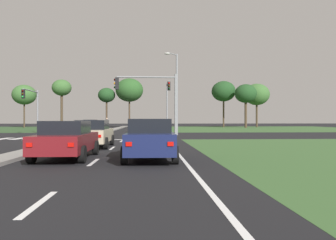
{
  "coord_description": "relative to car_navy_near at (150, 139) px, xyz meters",
  "views": [
    {
      "loc": [
        5.56,
        -3.04,
        1.56
      ],
      "look_at": [
        7.35,
        29.85,
        1.53
      ],
      "focal_mm": 35.5,
      "sensor_mm": 36.0,
      "label": 1
    }
  ],
  "objects": [
    {
      "name": "lane_dash_second",
      "position": [
        -2.05,
        -0.71,
        -0.81
      ],
      "size": [
        0.14,
        2.0,
        0.01
      ],
      "primitive_type": "cube",
      "color": "silver",
      "rests_on": "ground"
    },
    {
      "name": "grass_verge_far_right",
      "position": [
        19.95,
        44.56,
        -0.81
      ],
      "size": [
        35.0,
        35.0,
        0.01
      ],
      "primitive_type": "cube",
      "color": "#385B2D",
      "rests_on": "ground"
    },
    {
      "name": "treeline_sixth",
      "position": [
        22.13,
        54.71,
        5.96
      ],
      "size": [
        5.23,
        5.23,
        9.03
      ],
      "color": "#423323",
      "rests_on": "ground"
    },
    {
      "name": "car_beige_third",
      "position": [
        -3.22,
        6.02,
        -0.03
      ],
      "size": [
        2.01,
        4.57,
        1.54
      ],
      "color": "#BCAD8E",
      "rests_on": "ground"
    },
    {
      "name": "treeline_fourth",
      "position": [
        -3.98,
        51.45,
        6.45
      ],
      "size": [
        5.3,
        5.3,
        9.54
      ],
      "color": "#423323",
      "rests_on": "ground"
    },
    {
      "name": "crosswalk_bar_fourth",
      "position": [
        -8.5,
        14.86,
        -0.81
      ],
      "size": [
        0.7,
        2.8,
        0.01
      ],
      "primitive_type": "cube",
      "color": "silver",
      "rests_on": "ground"
    },
    {
      "name": "crosswalk_bar_fifth",
      "position": [
        -7.35,
        14.86,
        -0.81
      ],
      "size": [
        0.7,
        2.8,
        0.01
      ],
      "primitive_type": "cube",
      "color": "silver",
      "rests_on": "ground"
    },
    {
      "name": "car_white_second",
      "position": [
        -7.91,
        31.56,
        -0.02
      ],
      "size": [
        1.98,
        4.16,
        1.56
      ],
      "rotation": [
        0.0,
        0.0,
        3.14
      ],
      "color": "silver",
      "rests_on": "ground"
    },
    {
      "name": "traffic_signal_far_right",
      "position": [
        2.05,
        25.2,
        3.25
      ],
      "size": [
        0.32,
        4.24,
        5.97
      ],
      "color": "gray",
      "rests_on": "ground"
    },
    {
      "name": "traffic_signal_near_right",
      "position": [
        0.16,
        13.46,
        2.81
      ],
      "size": [
        5.0,
        0.32,
        5.2
      ],
      "color": "gray",
      "rests_on": "ground"
    },
    {
      "name": "car_maroon_fourth",
      "position": [
        -3.31,
        0.44,
        -0.04
      ],
      "size": [
        2.01,
        4.5,
        1.51
      ],
      "color": "maroon",
      "rests_on": "ground"
    },
    {
      "name": "traffic_signal_far_left",
      "position": [
        -13.15,
        24.83,
        2.67
      ],
      "size": [
        0.32,
        4.78,
        5.01
      ],
      "color": "gray",
      "rests_on": "ground"
    },
    {
      "name": "treeline_seventh",
      "position": [
        18.55,
        50.39,
        5.75
      ],
      "size": [
        4.26,
        4.26,
        8.44
      ],
      "color": "#423323",
      "rests_on": "ground"
    },
    {
      "name": "treeline_fifth",
      "position": [
        15.16,
        54.65,
        6.57
      ],
      "size": [
        4.93,
        4.93,
        9.51
      ],
      "color": "#423323",
      "rests_on": "ground"
    },
    {
      "name": "lane_dash_third",
      "position": [
        -2.05,
        5.29,
        -0.81
      ],
      "size": [
        0.14,
        2.0,
        0.01
      ],
      "primitive_type": "cube",
      "color": "silver",
      "rests_on": "ground"
    },
    {
      "name": "crosswalk_bar_near",
      "position": [
        -11.95,
        14.86,
        -0.81
      ],
      "size": [
        0.7,
        2.8,
        0.01
      ],
      "primitive_type": "cube",
      "color": "silver",
      "rests_on": "ground"
    },
    {
      "name": "treeline_third",
      "position": [
        -8.47,
        52.36,
        5.47
      ],
      "size": [
        3.33,
        3.33,
        7.77
      ],
      "color": "#423323",
      "rests_on": "ground"
    },
    {
      "name": "median_island_far",
      "position": [
        -5.55,
        45.06,
        -0.74
      ],
      "size": [
        1.2,
        36.0,
        0.14
      ],
      "primitive_type": "cube",
      "color": "gray",
      "rests_on": "ground"
    },
    {
      "name": "lane_dash_fourth",
      "position": [
        -2.05,
        11.29,
        -0.81
      ],
      "size": [
        0.14,
        2.0,
        0.01
      ],
      "primitive_type": "cube",
      "color": "silver",
      "rests_on": "ground"
    },
    {
      "name": "treeline_near",
      "position": [
        -24.73,
        53.7,
        5.64
      ],
      "size": [
        4.59,
        4.59,
        8.42
      ],
      "color": "#423323",
      "rests_on": "ground"
    },
    {
      "name": "crosswalk_bar_third",
      "position": [
        -9.65,
        14.86,
        -0.81
      ],
      "size": [
        0.7,
        2.8,
        0.01
      ],
      "primitive_type": "cube",
      "color": "silver",
      "rests_on": "ground"
    },
    {
      "name": "stop_bar_near",
      "position": [
        -1.75,
        13.06,
        -0.81
      ],
      "size": [
        6.4,
        0.5,
        0.01
      ],
      "primitive_type": "cube",
      "color": "silver",
      "rests_on": "ground"
    },
    {
      "name": "crosswalk_bar_second",
      "position": [
        -10.8,
        14.86,
        -0.81
      ],
      "size": [
        0.7,
        2.8,
        0.01
      ],
      "primitive_type": "cube",
      "color": "silver",
      "rests_on": "ground"
    },
    {
      "name": "lane_dash_near",
      "position": [
        -2.05,
        -6.71,
        -0.81
      ],
      "size": [
        0.14,
        2.0,
        0.01
      ],
      "primitive_type": "cube",
      "color": "silver",
      "rests_on": "ground"
    },
    {
      "name": "edge_line_right",
      "position": [
        1.3,
        2.06,
        -0.81
      ],
      "size": [
        0.14,
        24.0,
        0.01
      ],
      "primitive_type": "cube",
      "color": "silver",
      "rests_on": "ground"
    },
    {
      "name": "median_island_near",
      "position": [
        -5.55,
        1.06,
        -0.74
      ],
      "size": [
        1.2,
        22.0,
        0.14
      ],
      "primitive_type": "cube",
      "color": "gray",
      "rests_on": "ground"
    },
    {
      "name": "pedestrian_at_median",
      "position": [
        -5.34,
        28.52,
        0.32
      ],
      "size": [
        0.34,
        0.34,
        1.65
      ],
      "rotation": [
        0.0,
        0.0,
        1.17
      ],
      "color": "#4C4C4C",
      "rests_on": "median_island_far"
    },
    {
      "name": "ground_plane",
      "position": [
        -5.55,
        20.06,
        -0.81
      ],
      "size": [
        200.0,
        200.0,
        0.0
      ],
      "primitive_type": "plane",
      "color": "black"
    },
    {
      "name": "treeline_second",
      "position": [
        -17.83,
        55.13,
        7.08
      ],
      "size": [
        3.86,
        3.86,
        9.68
      ],
      "color": "#423323",
      "rests_on": "ground"
    },
    {
      "name": "street_lamp_second",
      "position": [
        2.63,
        20.53,
        3.8
      ],
      "size": [
        1.43,
        1.48,
        8.24
      ],
      "color": "gray",
      "rests_on": "ground"
    },
    {
      "name": "car_navy_near",
      "position": [
        0.0,
        0.0,
        0.0
      ],
      "size": [
        2.0,
        4.51,
        1.59
      ],
      "color": "#161E47",
      "rests_on": "ground"
    }
  ]
}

